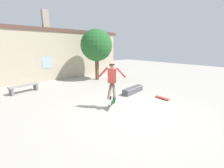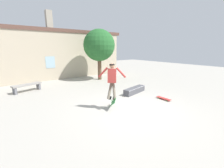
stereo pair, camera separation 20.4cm
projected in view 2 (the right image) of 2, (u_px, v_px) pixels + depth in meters
The scene contains 8 objects.
ground_plane at pixel (130, 109), 6.41m from camera, with size 40.00×40.00×0.00m, color #A39E93.
building_backdrop at pixel (61, 54), 12.27m from camera, with size 11.88×0.52×5.28m.
tree_right at pixel (99, 46), 11.81m from camera, with size 2.49×2.49×4.00m.
park_bench at pixel (27, 86), 8.90m from camera, with size 1.65×0.83×0.46m.
skate_ledge at pixel (135, 90), 8.65m from camera, with size 1.73×0.73×0.34m.
skater at pixel (112, 78), 6.14m from camera, with size 0.91×0.85×1.52m.
skateboard_flipping at pixel (113, 102), 6.44m from camera, with size 0.45×0.76×0.60m.
skateboard_resting at pixel (164, 98), 7.58m from camera, with size 0.23×0.77×0.08m.
Camera 2 is at (-4.21, -4.30, 2.56)m, focal length 24.00 mm.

